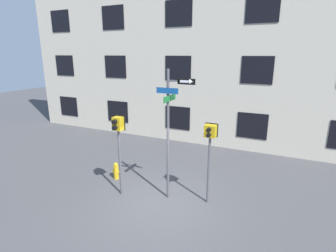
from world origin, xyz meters
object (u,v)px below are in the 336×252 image
(street_sign_pole, at_px, (170,126))
(pedestrian_signal_left, at_px, (118,134))
(fire_hydrant, at_px, (116,171))
(pedestrian_signal_right, at_px, (210,141))

(street_sign_pole, xyz_separation_m, pedestrian_signal_left, (-1.66, -0.49, -0.35))
(fire_hydrant, bearing_deg, pedestrian_signal_left, -46.47)
(pedestrian_signal_left, bearing_deg, fire_hydrant, 133.53)
(street_sign_pole, relative_size, pedestrian_signal_left, 1.54)
(street_sign_pole, distance_m, pedestrian_signal_left, 1.77)
(street_sign_pole, xyz_separation_m, pedestrian_signal_right, (1.25, 0.26, -0.43))
(street_sign_pole, distance_m, pedestrian_signal_right, 1.35)
(street_sign_pole, relative_size, pedestrian_signal_right, 1.61)
(pedestrian_signal_right, bearing_deg, pedestrian_signal_left, -165.58)
(pedestrian_signal_left, distance_m, fire_hydrant, 2.26)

